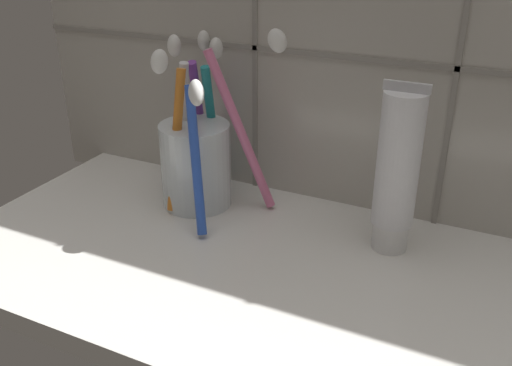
{
  "coord_description": "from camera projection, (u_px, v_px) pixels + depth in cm",
  "views": [
    {
      "loc": [
        7.47,
        -37.42,
        29.35
      ],
      "look_at": [
        -12.1,
        2.95,
        7.99
      ],
      "focal_mm": 40.0,
      "sensor_mm": 36.0,
      "label": 1
    }
  ],
  "objects": [
    {
      "name": "sink_counter",
      "position": [
        376.0,
        304.0,
        0.46
      ],
      "size": [
        77.49,
        28.62,
        2.0
      ],
      "primitive_type": "cube",
      "color": "silver",
      "rests_on": "ground"
    },
    {
      "name": "tile_wall_backsplash",
      "position": [
        445.0,
        1.0,
        0.48
      ],
      "size": [
        87.49,
        1.72,
        45.2
      ],
      "color": "#B7B2A8",
      "rests_on": "ground"
    },
    {
      "name": "toothbrush_cup",
      "position": [
        197.0,
        155.0,
        0.57
      ],
      "size": [
        13.4,
        15.29,
        18.33
      ],
      "color": "silver",
      "rests_on": "sink_counter"
    },
    {
      "name": "toothpaste_tube",
      "position": [
        397.0,
        171.0,
        0.48
      ],
      "size": [
        3.81,
        3.63,
        15.24
      ],
      "color": "white",
      "rests_on": "sink_counter"
    }
  ]
}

